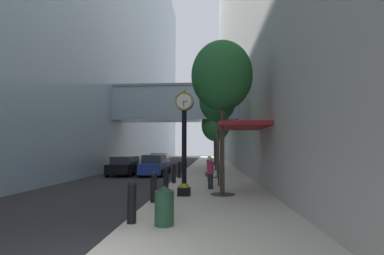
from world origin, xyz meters
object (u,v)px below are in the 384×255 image
Objects in this scene: bollard_fourth at (174,173)px; trash_bin at (164,205)px; car_blue_far at (155,165)px; street_tree_near at (222,76)px; car_black_mid at (125,166)px; pedestrian_by_clock at (210,168)px; bollard_fifth at (179,169)px; street_tree_mid_far at (216,125)px; bollard_nearest at (132,201)px; street_tree_mid_near at (217,102)px; bollard_second at (154,186)px; car_red_near at (160,161)px; bollard_third at (166,178)px; street_tree_far at (214,125)px; pedestrian_walking at (210,172)px; bollard_sixth at (183,166)px; street_clock at (184,136)px.

bollard_fourth reaches higher than trash_bin.
bollard_fourth is 6.45m from car_blue_far.
street_tree_near is 13.41m from car_black_mid.
bollard_fifth is at bearing 137.95° from pedestrian_by_clock.
street_tree_mid_far is at bearing 84.76° from trash_bin.
trash_bin is 15.47m from car_blue_far.
bollard_fourth is at bearing 124.40° from street_tree_near.
street_tree_mid_far is at bearing 81.99° from bollard_nearest.
street_tree_mid_near reaches higher than car_blue_far.
car_red_near reaches higher than bollard_second.
street_tree_far is at bearing 82.50° from bollard_third.
street_tree_near is 14.64m from street_tree_mid_far.
pedestrian_walking is at bearing 16.84° from bollard_third.
bollard_fifth is at bearing -100.44° from street_tree_far.
pedestrian_walking reaches higher than trash_bin.
bollard_third is 2.31m from pedestrian_walking.
bollard_nearest is 1.00× the size of bollard_fourth.
bollard_sixth is (0.00, 2.98, 0.00)m from bollard_fifth.
bollard_nearest is at bearing -81.48° from car_red_near.
bollard_second is 24.41m from street_tree_far.
street_tree_mid_near reaches higher than bollard_third.
bollard_fifth is (-1.03, 7.35, -2.01)m from street_clock.
street_tree_mid_near is 4.40× the size of pedestrian_by_clock.
car_blue_far is (2.49, 0.06, 0.06)m from car_black_mid.
street_tree_far is (2.75, 20.87, 4.39)m from bollard_third.
trash_bin is at bearing -77.66° from car_blue_far.
street_tree_mid_near reaches higher than trash_bin.
bollard_fourth is 2.40m from pedestrian_by_clock.
bollard_second is 3.29m from trash_bin.
bollard_nearest is at bearing -90.00° from bollard_sixth.
bollard_fourth is 1.00× the size of bollard_sixth.
street_tree_mid_far is 20.15m from trash_bin.
trash_bin is 0.25× the size of car_red_near.
street_tree_mid_near is at bearing 75.04° from pedestrian_by_clock.
pedestrian_by_clock is (1.21, 10.15, 0.30)m from trash_bin.
bollard_third is at bearing -101.45° from street_tree_mid_far.
street_tree_mid_far is 0.92× the size of street_tree_far.
street_tree_near reaches higher than pedestrian_walking.
car_black_mid reaches higher than bollard_fifth.
bollard_nearest is at bearing -119.14° from street_tree_near.
street_tree_near is 6.86m from pedestrian_by_clock.
car_black_mid reaches higher than bollard_nearest.
street_tree_near reaches higher than bollard_third.
bollard_fifth is at bearing -71.80° from car_red_near.
pedestrian_by_clock is 8.54m from car_black_mid.
street_tree_far is 1.45× the size of car_black_mid.
pedestrian_walking is (2.20, 0.67, 0.24)m from bollard_third.
bollard_second is 0.25× the size of car_blue_far.
bollard_fourth is at bearing 95.91° from trash_bin.
street_tree_mid_near is (1.72, 7.65, 2.87)m from street_clock.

